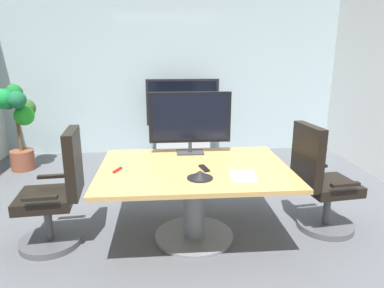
% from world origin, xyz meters
% --- Properties ---
extents(ground_plane, '(6.98, 6.98, 0.00)m').
position_xyz_m(ground_plane, '(0.00, 0.00, 0.00)').
color(ground_plane, '#515459').
extents(wall_back_glass_partition, '(5.82, 0.10, 2.93)m').
position_xyz_m(wall_back_glass_partition, '(0.00, 2.99, 1.46)').
color(wall_back_glass_partition, '#9EB2B7').
rests_on(wall_back_glass_partition, ground).
extents(conference_table, '(1.74, 1.24, 0.72)m').
position_xyz_m(conference_table, '(0.12, -0.07, 0.54)').
color(conference_table, '#B2894C').
rests_on(conference_table, ground).
extents(office_chair_left, '(0.62, 0.59, 1.09)m').
position_xyz_m(office_chair_left, '(-1.14, -0.08, 0.46)').
color(office_chair_left, '#4C4C51').
rests_on(office_chair_left, ground).
extents(office_chair_right, '(0.62, 0.60, 1.09)m').
position_xyz_m(office_chair_right, '(1.38, -0.01, 0.46)').
color(office_chair_right, '#4C4C51').
rests_on(office_chair_right, ground).
extents(tv_monitor, '(0.84, 0.18, 0.64)m').
position_xyz_m(tv_monitor, '(0.12, 0.38, 1.08)').
color(tv_monitor, '#333338').
rests_on(tv_monitor, conference_table).
extents(wall_display_unit, '(1.20, 0.36, 1.31)m').
position_xyz_m(wall_display_unit, '(0.17, 2.63, 0.44)').
color(wall_display_unit, '#B7BABC').
rests_on(wall_display_unit, ground).
extents(potted_plant, '(0.49, 0.61, 1.28)m').
position_xyz_m(potted_plant, '(-2.29, 2.12, 0.80)').
color(potted_plant, brown).
rests_on(potted_plant, ground).
extents(conference_phone, '(0.22, 0.22, 0.07)m').
position_xyz_m(conference_phone, '(0.14, -0.37, 0.75)').
color(conference_phone, black).
rests_on(conference_phone, conference_table).
extents(remote_control, '(0.09, 0.18, 0.02)m').
position_xyz_m(remote_control, '(0.21, -0.14, 0.73)').
color(remote_control, black).
rests_on(remote_control, conference_table).
extents(whiteboard_marker, '(0.07, 0.13, 0.02)m').
position_xyz_m(whiteboard_marker, '(-0.57, -0.13, 0.73)').
color(whiteboard_marker, red).
rests_on(whiteboard_marker, conference_table).
extents(paper_notepad, '(0.25, 0.32, 0.01)m').
position_xyz_m(paper_notepad, '(0.52, -0.34, 0.73)').
color(paper_notepad, white).
rests_on(paper_notepad, conference_table).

